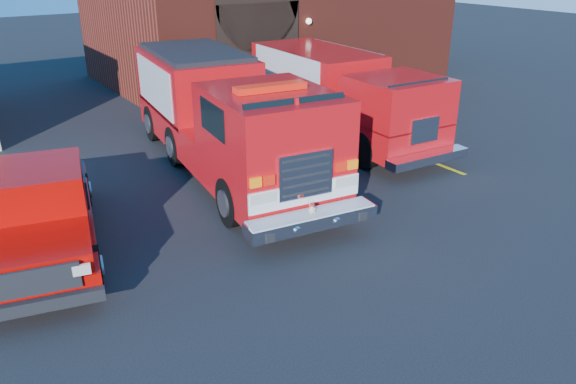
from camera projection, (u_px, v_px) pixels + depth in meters
ground at (259, 227)px, 12.85m from camera, size 100.00×100.00×0.00m
parking_stripe_near at (426, 159)px, 16.94m from camera, size 0.12×3.00×0.01m
parking_stripe_mid at (360, 134)px, 19.23m from camera, size 0.12×3.00×0.01m
parking_stripe_far at (309, 115)px, 21.51m from camera, size 0.12×3.00×0.01m
fire_engine at (225, 116)px, 15.53m from camera, size 4.03×10.30×3.09m
pickup_truck at (37, 210)px, 11.53m from camera, size 3.37×6.22×1.93m
secondary_truck at (339, 93)px, 18.48m from camera, size 3.07×8.50×2.71m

